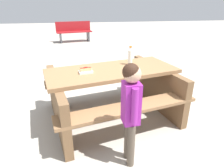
% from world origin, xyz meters
% --- Properties ---
extents(ground_plane, '(30.00, 30.00, 0.00)m').
position_xyz_m(ground_plane, '(0.00, 0.00, 0.00)').
color(ground_plane, '#ADA599').
rests_on(ground_plane, ground).
extents(picnic_table, '(2.07, 1.77, 0.75)m').
position_xyz_m(picnic_table, '(0.00, 0.00, 0.44)').
color(picnic_table, olive).
rests_on(picnic_table, ground).
extents(soda_bottle, '(0.07, 0.07, 0.28)m').
position_xyz_m(soda_bottle, '(-0.30, -0.17, 0.88)').
color(soda_bottle, silver).
rests_on(soda_bottle, picnic_table).
extents(hotdog_tray, '(0.20, 0.14, 0.08)m').
position_xyz_m(hotdog_tray, '(0.37, 0.10, 0.78)').
color(hotdog_tray, white).
rests_on(hotdog_tray, picnic_table).
extents(child_in_coat, '(0.18, 0.28, 1.12)m').
position_xyz_m(child_in_coat, '(-0.03, 0.95, 0.71)').
color(child_in_coat, brown).
rests_on(child_in_coat, ground).
extents(park_bench_near, '(1.55, 0.68, 0.85)m').
position_xyz_m(park_bench_near, '(0.66, -6.25, 0.45)').
color(park_bench_near, maroon).
rests_on(park_bench_near, ground).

